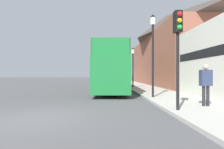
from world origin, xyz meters
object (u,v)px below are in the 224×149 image
object	(u,v)px
tour_bus	(111,72)
lamp_post_nearest	(153,40)
lamp_post_second	(133,60)
traffic_signal	(178,38)
pedestrian_nearest	(206,81)
parked_car_ahead_of_bus	(115,81)

from	to	relation	value
tour_bus	lamp_post_nearest	distance (m)	6.43
tour_bus	lamp_post_second	bearing A→B (deg)	49.52
tour_bus	traffic_signal	bearing A→B (deg)	-74.13
pedestrian_nearest	traffic_signal	bearing A→B (deg)	-153.26
tour_bus	lamp_post_nearest	size ratio (longest dim) A/B	2.21
pedestrian_nearest	lamp_post_nearest	world-z (taller)	lamp_post_nearest
lamp_post_nearest	parked_car_ahead_of_bus	bearing A→B (deg)	96.73
parked_car_ahead_of_bus	lamp_post_nearest	bearing A→B (deg)	-80.42
pedestrian_nearest	lamp_post_second	distance (m)	11.74
parked_car_ahead_of_bus	lamp_post_second	world-z (taller)	lamp_post_second
traffic_signal	lamp_post_nearest	bearing A→B (deg)	88.42
lamp_post_second	traffic_signal	bearing A→B (deg)	-90.95
traffic_signal	lamp_post_nearest	world-z (taller)	lamp_post_nearest
lamp_post_nearest	lamp_post_second	world-z (taller)	lamp_post_nearest
parked_car_ahead_of_bus	traffic_signal	size ratio (longest dim) A/B	1.07
pedestrian_nearest	traffic_signal	distance (m)	2.49
traffic_signal	lamp_post_second	size ratio (longest dim) A/B	0.89
tour_bus	traffic_signal	xyz separation A→B (m)	(2.27, -9.65, 1.25)
tour_bus	lamp_post_nearest	world-z (taller)	lamp_post_nearest
lamp_post_nearest	traffic_signal	bearing A→B (deg)	-91.58
tour_bus	pedestrian_nearest	distance (m)	9.67
traffic_signal	lamp_post_nearest	distance (m)	4.06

